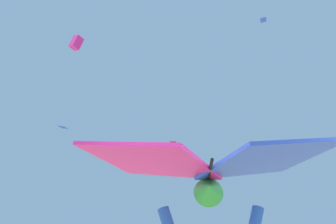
% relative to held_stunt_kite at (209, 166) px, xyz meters
% --- Properties ---
extents(held_stunt_kite, '(1.97, 1.32, 0.43)m').
position_rel_held_stunt_kite_xyz_m(held_stunt_kite, '(0.00, 0.00, 0.00)').
color(held_stunt_kite, black).
extents(distant_kite_blue_low_left, '(0.78, 0.79, 0.28)m').
position_rel_held_stunt_kite_xyz_m(distant_kite_blue_low_left, '(-2.15, 22.35, 10.43)').
color(distant_kite_blue_low_left, blue).
extents(distant_kite_blue_high_left, '(0.50, 0.50, 0.16)m').
position_rel_held_stunt_kite_xyz_m(distant_kite_blue_high_left, '(11.18, 14.46, 17.41)').
color(distant_kite_blue_high_left, blue).
extents(distant_kite_red_high_right, '(0.97, 0.83, 1.16)m').
position_rel_held_stunt_kite_xyz_m(distant_kite_red_high_right, '(8.77, 30.17, 13.14)').
color(distant_kite_red_high_right, red).
extents(distant_kite_magenta_mid_right, '(0.79, 0.74, 0.85)m').
position_rel_held_stunt_kite_xyz_m(distant_kite_magenta_mid_right, '(-1.75, 13.13, 11.25)').
color(distant_kite_magenta_mid_right, '#DB2393').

